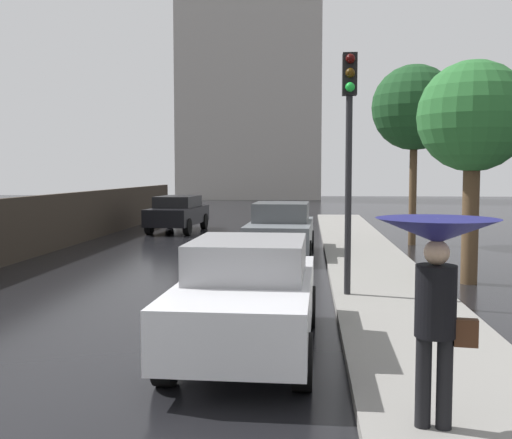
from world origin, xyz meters
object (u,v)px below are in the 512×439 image
at_px(car_black_behind_camera, 178,213).
at_px(traffic_light, 349,129).
at_px(car_white_near_kerb, 248,295).
at_px(street_tree_near, 473,119).
at_px(pedestrian_with_umbrella_far, 437,261).
at_px(car_grey_mid_road, 281,229).
at_px(street_tree_mid, 414,108).

distance_m(car_black_behind_camera, traffic_light, 14.73).
height_order(car_white_near_kerb, street_tree_near, street_tree_near).
bearing_deg(pedestrian_with_umbrella_far, car_grey_mid_road, -73.36).
xyz_separation_m(pedestrian_with_umbrella_far, traffic_light, (-0.39, 5.98, 1.56)).
relative_size(car_grey_mid_road, street_tree_near, 0.91).
bearing_deg(car_grey_mid_road, street_tree_mid, 37.39).
relative_size(car_grey_mid_road, traffic_light, 0.98).
relative_size(car_black_behind_camera, street_tree_mid, 0.73).
relative_size(car_black_behind_camera, pedestrian_with_umbrella_far, 2.31).
bearing_deg(street_tree_mid, traffic_light, -106.18).
bearing_deg(car_grey_mid_road, traffic_light, -74.64).
height_order(car_grey_mid_road, pedestrian_with_umbrella_far, pedestrian_with_umbrella_far).
relative_size(pedestrian_with_umbrella_far, traffic_light, 0.42).
relative_size(car_grey_mid_road, pedestrian_with_umbrella_far, 2.32).
xyz_separation_m(car_grey_mid_road, traffic_light, (1.52, -6.23, 2.42)).
bearing_deg(street_tree_mid, car_white_near_kerb, -108.48).
height_order(car_white_near_kerb, street_tree_mid, street_tree_mid).
distance_m(pedestrian_with_umbrella_far, street_tree_near, 8.63).
distance_m(car_grey_mid_road, street_tree_mid, 6.37).
bearing_deg(street_tree_near, street_tree_mid, 90.38).
bearing_deg(car_black_behind_camera, pedestrian_with_umbrella_far, 112.03).
bearing_deg(car_white_near_kerb, street_tree_mid, 72.74).
relative_size(car_white_near_kerb, car_grey_mid_road, 0.99).
bearing_deg(car_white_near_kerb, street_tree_near, 53.17).
bearing_deg(car_black_behind_camera, car_grey_mid_road, 126.40).
relative_size(car_white_near_kerb, street_tree_mid, 0.73).
distance_m(car_black_behind_camera, street_tree_near, 14.42).
bearing_deg(car_black_behind_camera, car_white_near_kerb, 108.80).
distance_m(car_black_behind_camera, pedestrian_with_umbrella_far, 20.26).
xyz_separation_m(car_white_near_kerb, traffic_light, (1.52, 3.32, 2.42)).
xyz_separation_m(car_white_near_kerb, car_black_behind_camera, (-4.52, 16.54, -0.00)).
bearing_deg(car_white_near_kerb, pedestrian_with_umbrella_far, -53.11).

